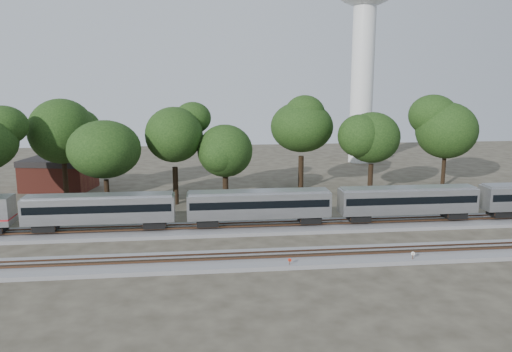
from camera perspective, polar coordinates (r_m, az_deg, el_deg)
The scene contains 15 objects.
ground at distance 51.27m, azimuth 1.98°, elevation -8.08°, with size 160.00×160.00×0.00m, color #383328.
track_far at distance 56.86m, azimuth 1.11°, elevation -5.92°, with size 160.00×5.00×0.73m.
track_near at distance 47.48m, azimuth 2.69°, elevation -9.42°, with size 160.00×5.00×0.73m.
train at distance 60.54m, azimuth 17.04°, elevation -2.61°, with size 118.37×2.87×4.24m.
switch_stand_red at distance 45.48m, azimuth 3.88°, elevation -9.79°, with size 0.30×0.15×0.99m.
switch_stand_white at distance 48.83m, azimuth 17.49°, elevation -8.70°, with size 0.34×0.17×1.13m.
switch_lever at distance 47.20m, azimuth 10.02°, elevation -9.78°, with size 0.50×0.30×0.30m, color #512D19.
brick_building at distance 82.39m, azimuth -21.60°, elevation 0.22°, with size 11.22×8.91×4.81m.
tree_1 at distance 73.74m, azimuth -21.31°, elevation 4.78°, with size 9.88×9.88×13.92m.
tree_2 at distance 64.19m, azimuth -16.94°, elevation 2.92°, with size 8.41×8.41×11.86m.
tree_3 at distance 67.42m, azimuth -9.35°, elevation 4.68°, with size 9.66×9.66×13.61m.
tree_4 at distance 66.85m, azimuth -3.55°, elevation 2.87°, with size 7.45×7.45×10.51m.
tree_5 at distance 75.92m, azimuth 5.24°, elevation 5.60°, with size 9.82×9.82×13.85m.
tree_6 at distance 74.30m, azimuth 13.13°, elevation 4.29°, with size 8.58×8.58×12.09m.
tree_7 at distance 83.20m, azimuth 20.93°, elevation 4.88°, with size 9.06×9.06×12.77m.
Camera 1 is at (-7.10, -47.92, 16.80)m, focal length 35.00 mm.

